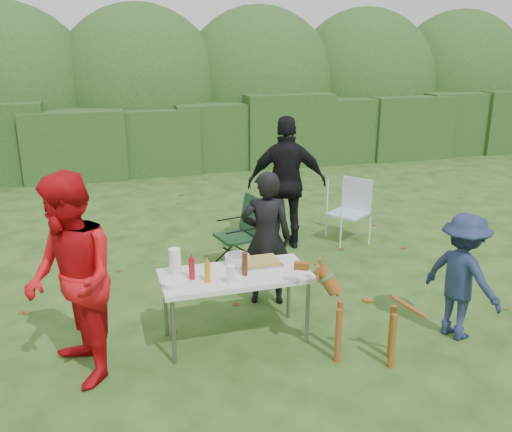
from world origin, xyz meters
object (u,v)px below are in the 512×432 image
object	(u,v)px
lawn_chair	(348,211)
ketchup_bottle	(192,269)
beer_bottle	(245,264)
person_cook	(266,238)
person_red_jacket	(71,281)
person_black_puffy	(287,183)
folding_table	(235,278)
dog	(366,315)
child	(462,276)
mustard_bottle	(207,272)
camping_chair	(238,233)
paper_towel_roll	(175,261)

from	to	relation	value
lawn_chair	ketchup_bottle	world-z (taller)	lawn_chair
ketchup_bottle	beer_bottle	distance (m)	0.52
person_cook	beer_bottle	world-z (taller)	person_cook
person_red_jacket	person_black_puffy	distance (m)	4.00
folding_table	lawn_chair	size ratio (longest dim) A/B	1.54
dog	beer_bottle	bearing A→B (deg)	-5.41
folding_table	person_red_jacket	size ratio (longest dim) A/B	0.78
lawn_chair	person_cook	bearing A→B (deg)	6.50
person_black_puffy	child	xyz separation A→B (m)	(0.82, -3.02, -0.32)
person_cook	mustard_bottle	bearing A→B (deg)	62.17
person_cook	beer_bottle	xyz separation A→B (m)	(-0.48, -0.81, 0.06)
person_black_puffy	ketchup_bottle	bearing A→B (deg)	67.43
lawn_chair	ketchup_bottle	xyz separation A→B (m)	(-2.86, -2.40, 0.36)
person_cook	person_red_jacket	bearing A→B (deg)	42.69
child	dog	bearing A→B (deg)	78.06
ketchup_bottle	child	bearing A→B (deg)	-12.15
person_black_puffy	beer_bottle	distance (m)	2.84
person_cook	mustard_bottle	world-z (taller)	person_cook
camping_chair	paper_towel_roll	size ratio (longest dim) A/B	3.75
folding_table	beer_bottle	bearing A→B (deg)	-39.48
mustard_bottle	paper_towel_roll	distance (m)	0.40
mustard_bottle	camping_chair	bearing A→B (deg)	67.39
person_cook	child	xyz separation A→B (m)	(1.68, -1.33, -0.13)
person_red_jacket	ketchup_bottle	distance (m)	1.14
camping_chair	lawn_chair	xyz separation A→B (m)	(1.90, 0.49, -0.00)
ketchup_bottle	beer_bottle	bearing A→B (deg)	-6.40
person_black_puffy	camping_chair	world-z (taller)	person_black_puffy
child	camping_chair	distance (m)	3.02
person_black_puffy	dog	distance (m)	3.22
folding_table	person_cook	xyz separation A→B (m)	(0.57, 0.74, 0.11)
camping_chair	beer_bottle	xyz separation A→B (m)	(-0.45, -1.96, 0.37)
child	ketchup_bottle	world-z (taller)	child
camping_chair	person_red_jacket	bearing A→B (deg)	33.06
camping_chair	beer_bottle	size ratio (longest dim) A/B	4.06
person_cook	paper_towel_roll	xyz separation A→B (m)	(-1.14, -0.56, 0.07)
folding_table	beer_bottle	xyz separation A→B (m)	(0.08, -0.07, 0.17)
paper_towel_roll	mustard_bottle	bearing A→B (deg)	-47.95
lawn_chair	beer_bottle	xyz separation A→B (m)	(-2.34, -2.45, 0.37)
child	paper_towel_roll	bearing A→B (deg)	55.63
camping_chair	ketchup_bottle	bearing A→B (deg)	50.20
camping_chair	person_cook	bearing A→B (deg)	78.97
person_cook	mustard_bottle	distance (m)	1.23
person_red_jacket	child	distance (m)	3.81
person_cook	person_red_jacket	distance (m)	2.33
person_red_jacket	paper_towel_roll	bearing A→B (deg)	96.93
beer_bottle	paper_towel_roll	world-z (taller)	paper_towel_roll
ketchup_bottle	paper_towel_roll	world-z (taller)	paper_towel_roll
child	beer_bottle	bearing A→B (deg)	57.34
person_cook	ketchup_bottle	size ratio (longest dim) A/B	7.26
dog	lawn_chair	bearing A→B (deg)	-85.23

